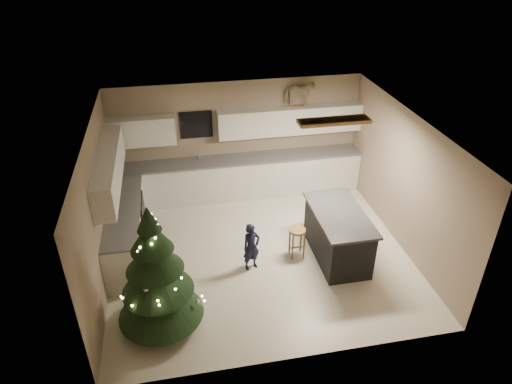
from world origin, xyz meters
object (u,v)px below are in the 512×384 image
(island, at_px, (338,234))
(rocking_horse, at_px, (299,93))
(bar_stool, at_px, (297,236))
(christmas_tree, at_px, (157,279))
(toddler, at_px, (251,247))

(island, height_order, rocking_horse, rocking_horse)
(island, relative_size, bar_stool, 2.87)
(island, bearing_deg, christmas_tree, -161.45)
(island, relative_size, rocking_horse, 2.44)
(christmas_tree, bearing_deg, toddler, 32.84)
(bar_stool, distance_m, rocking_horse, 3.20)
(toddler, relative_size, rocking_horse, 1.33)
(bar_stool, height_order, christmas_tree, christmas_tree)
(island, xyz_separation_m, toddler, (-1.63, -0.05, -0.02))
(island, distance_m, christmas_tree, 3.46)
(christmas_tree, relative_size, rocking_horse, 3.13)
(christmas_tree, height_order, toddler, christmas_tree)
(bar_stool, bearing_deg, rocking_horse, 75.40)
(toddler, bearing_deg, rocking_horse, 40.45)
(bar_stool, height_order, rocking_horse, rocking_horse)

